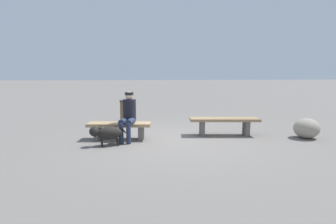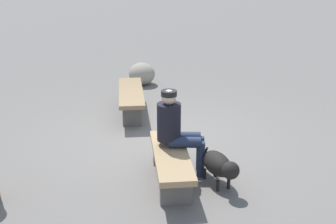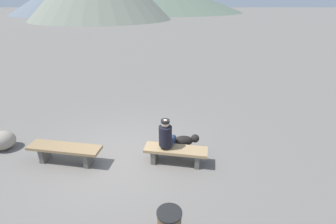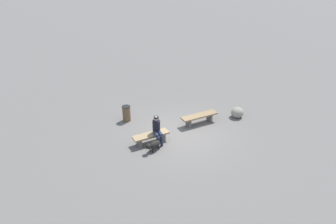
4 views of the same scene
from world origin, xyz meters
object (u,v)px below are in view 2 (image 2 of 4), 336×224
Objects in this scene: bench_right at (171,161)px; boulder at (142,74)px; bench_left at (131,96)px; dog at (219,165)px; seated_person at (176,127)px.

boulder is at bearing -178.20° from bench_right.
boulder is (-1.99, 0.65, -0.10)m from bench_left.
boulder is at bearing 171.64° from dog.
bench_right is at bearing -14.00° from seated_person.
seated_person reaches higher than bench_right.
dog is at bearing -1.00° from boulder.
dog is 5.06m from boulder.
bench_right is 4.83m from boulder.
bench_left is 3.12m from dog.
bench_right is 0.47m from seated_person.
bench_left reaches higher than dog.
bench_right is at bearing 9.45° from bench_left.
boulder is (-4.79, 0.67, -0.05)m from bench_right.
bench_left is 2.29× the size of dog.
dog is 1.26× the size of boulder.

